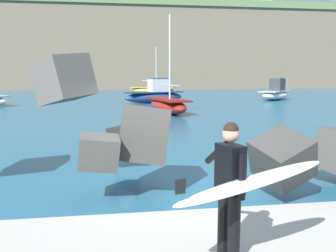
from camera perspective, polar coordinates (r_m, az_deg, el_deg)
name	(u,v)px	position (r m, az deg, el deg)	size (l,w,h in m)	color
ground_plane	(165,191)	(8.33, -0.52, -10.08)	(400.00, 400.00, 0.00)	#235B7A
breakwater_jetty	(157,128)	(8.92, -1.67, -0.30)	(30.83, 7.16, 3.14)	#605B56
surfer_with_board	(237,183)	(4.61, 10.67, -8.70)	(2.11, 1.39, 1.78)	black
boat_near_left	(276,93)	(39.21, 16.38, 4.94)	(4.98, 4.90, 2.21)	white
boat_near_right	(155,95)	(33.51, -2.03, 4.84)	(6.04, 3.81, 2.26)	navy
boat_mid_left	(153,90)	(49.32, -2.37, 5.60)	(6.56, 4.33, 6.20)	#EAC64C
boat_mid_centre	(168,105)	(24.53, -0.05, 3.27)	(2.69, 5.49, 6.37)	maroon
headland_bluff	(218,51)	(81.47, 7.72, 11.48)	(108.34, 32.89, 15.09)	#756651
station_building_east	(252,2)	(80.83, 12.89, 18.27)	(7.01, 4.42, 4.19)	silver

